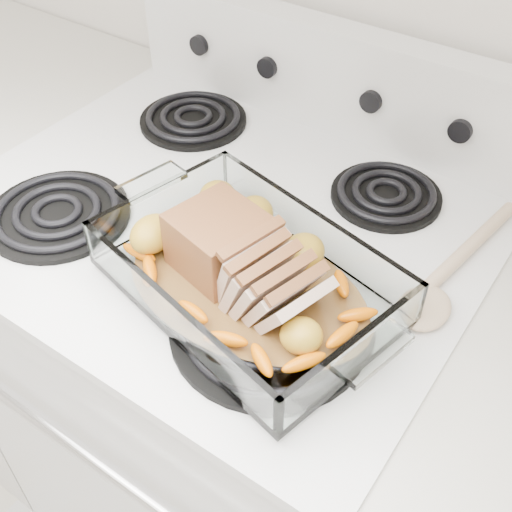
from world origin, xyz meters
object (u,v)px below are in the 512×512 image
Objects in this scene: baking_dish at (247,281)px; pork_roast at (233,258)px; counter_left at (14,257)px; electric_range at (233,382)px.

baking_dish is 0.04m from pork_roast.
baking_dish reaches higher than counter_left.
electric_range is at bearing 0.10° from counter_left.
pork_roast is (0.11, -0.13, 0.51)m from electric_range.
counter_left is 0.95m from pork_roast.
counter_left is at bearing -179.90° from electric_range.
pork_roast is at bearing -9.46° from counter_left.
baking_dish is (0.80, -0.13, 0.50)m from counter_left.
pork_roast reaches higher than baking_dish.
counter_left is at bearing -169.91° from pork_roast.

